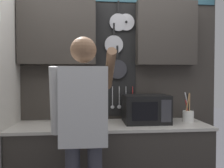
% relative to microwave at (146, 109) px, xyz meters
% --- Properties ---
extents(base_cabinet_counter, '(2.06, 0.59, 0.88)m').
position_rel_microwave_xyz_m(base_cabinet_counter, '(-0.38, -0.04, -0.60)').
color(base_cabinet_counter, '#38332D').
rests_on(base_cabinet_counter, ground_plane).
extents(back_wall_unit, '(2.63, 0.20, 2.40)m').
position_rel_microwave_xyz_m(back_wall_unit, '(-0.39, 0.22, 0.48)').
color(back_wall_unit, '#38332D').
rests_on(back_wall_unit, ground_plane).
extents(microwave, '(0.48, 0.37, 0.31)m').
position_rel_microwave_xyz_m(microwave, '(0.00, 0.00, 0.00)').
color(microwave, black).
rests_on(microwave, base_cabinet_counter).
extents(knife_block, '(0.12, 0.16, 0.26)m').
position_rel_microwave_xyz_m(knife_block, '(-0.56, 0.00, -0.06)').
color(knife_block, brown).
rests_on(knife_block, base_cabinet_counter).
extents(utensil_crock, '(0.12, 0.12, 0.33)m').
position_rel_microwave_xyz_m(utensil_crock, '(0.49, 0.00, -0.08)').
color(utensil_crock, white).
rests_on(utensil_crock, base_cabinet_counter).
extents(person, '(0.54, 0.60, 1.70)m').
position_rel_microwave_xyz_m(person, '(-0.66, -0.57, -0.02)').
color(person, '#383842').
rests_on(person, ground_plane).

